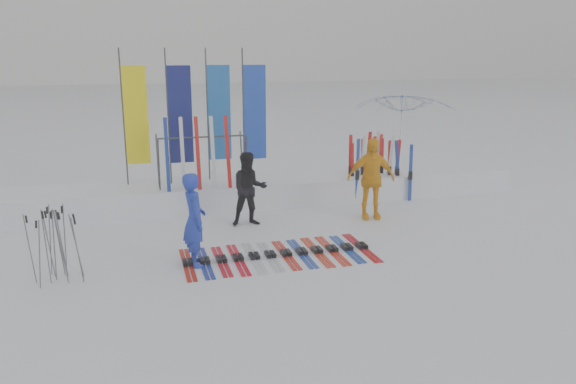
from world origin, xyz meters
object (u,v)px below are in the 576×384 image
object	(u,v)px
person_yellow	(371,179)
tent_canopy	(403,136)
ski_row	(279,254)
ski_rack	(202,154)
person_black	(249,189)
person_blue	(194,220)

from	to	relation	value
person_yellow	tent_canopy	bearing A→B (deg)	64.03
person_yellow	tent_canopy	size ratio (longest dim) A/B	0.63
person_yellow	ski_row	distance (m)	3.33
tent_canopy	ski_rack	xyz separation A→B (m)	(-6.08, -1.77, 0.07)
person_black	tent_canopy	size ratio (longest dim) A/B	0.56
tent_canopy	ski_row	distance (m)	7.42
tent_canopy	ski_rack	distance (m)	6.33
ski_row	ski_rack	bearing A→B (deg)	105.53
tent_canopy	ski_row	world-z (taller)	tent_canopy
ski_row	ski_rack	xyz separation A→B (m)	(-0.96, 3.45, 1.35)
ski_row	ski_rack	world-z (taller)	ski_rack
ski_rack	person_black	bearing A→B (deg)	-59.05
person_black	ski_rack	distance (m)	1.73
tent_canopy	ski_row	xyz separation A→B (m)	(-5.12, -5.22, -1.28)
tent_canopy	ski_rack	bearing A→B (deg)	-163.80
person_blue	ski_row	world-z (taller)	person_blue
person_yellow	ski_rack	xyz separation A→B (m)	(-3.60, 1.62, 0.46)
person_blue	person_black	distance (m)	2.51
person_yellow	ski_rack	distance (m)	3.97
person_blue	tent_canopy	size ratio (longest dim) A/B	0.58
ski_rack	tent_canopy	bearing A→B (deg)	16.20
tent_canopy	ski_rack	world-z (taller)	tent_canopy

